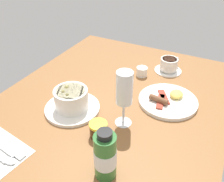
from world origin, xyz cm
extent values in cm
cube|color=brown|center=(0.00, 0.00, -1.50)|extent=(110.00, 84.00, 3.00)
cylinder|color=white|center=(8.97, -10.38, 0.60)|extent=(19.95, 19.95, 1.20)
cylinder|color=white|center=(8.97, -10.38, 4.87)|extent=(12.06, 12.06, 7.34)
cylinder|color=beige|center=(8.97, -10.38, 7.74)|extent=(10.37, 10.37, 1.60)
sphere|color=#978F55|center=(7.85, -12.66, 8.64)|extent=(1.27, 1.27, 1.27)
sphere|color=#978F55|center=(10.80, -12.11, 8.64)|extent=(1.19, 1.19, 1.19)
sphere|color=#978F55|center=(8.09, -12.69, 8.64)|extent=(1.38, 1.38, 1.38)
sphere|color=#978F55|center=(11.74, -9.72, 8.64)|extent=(1.09, 1.09, 1.09)
cube|color=white|center=(35.27, -18.51, 0.15)|extent=(14.85, 19.56, 0.30)
cube|color=silver|center=(34.07, -19.51, 0.55)|extent=(3.19, 14.03, 0.50)
cube|color=silver|center=(34.07, -11.71, 0.55)|extent=(2.69, 3.88, 0.40)
ellipsoid|color=silver|center=(36.87, -12.51, 0.60)|extent=(2.40, 4.00, 0.60)
cylinder|color=white|center=(-34.38, 12.60, 0.45)|extent=(12.23, 12.23, 0.90)
cylinder|color=white|center=(-34.38, 12.60, 3.58)|extent=(7.79, 7.79, 5.36)
cylinder|color=#381F14|center=(-34.38, 12.60, 5.76)|extent=(6.62, 6.62, 1.00)
torus|color=white|center=(-38.76, 14.78, 3.85)|extent=(3.58, 2.32, 3.60)
cylinder|color=white|center=(-25.07, 3.27, 2.01)|extent=(4.85, 4.85, 4.03)
cone|color=white|center=(-27.10, 2.46, 3.54)|extent=(2.77, 2.43, 2.35)
cylinder|color=white|center=(6.95, 9.16, 0.20)|extent=(5.72, 5.72, 0.40)
cylinder|color=white|center=(6.95, 9.16, 4.58)|extent=(0.80, 0.80, 8.36)
cylinder|color=white|center=(6.95, 9.16, 14.37)|extent=(5.35, 5.35, 11.21)
cylinder|color=#F0E3BF|center=(6.95, 9.16, 12.68)|extent=(4.38, 4.38, 6.72)
cylinder|color=#39210D|center=(16.02, 4.66, 2.14)|extent=(5.55, 5.55, 4.27)
cylinder|color=yellow|center=(16.02, 4.66, 4.67)|extent=(5.83, 5.83, 0.80)
cylinder|color=#337233|center=(27.73, 13.56, 7.02)|extent=(5.85, 5.85, 14.05)
cylinder|color=white|center=(27.73, 13.56, 6.74)|extent=(5.97, 5.97, 5.34)
cylinder|color=black|center=(27.73, 13.56, 14.89)|extent=(3.80, 3.80, 1.69)
cylinder|color=white|center=(-11.12, 19.37, 0.70)|extent=(22.14, 22.14, 1.40)
cube|color=#AE3828|center=(-11.44, 17.54, 1.70)|extent=(8.91, 6.79, 0.60)
cube|color=#9C3828|center=(-8.09, 17.32, 1.70)|extent=(9.30, 4.15, 0.60)
cylinder|color=brown|center=(-7.80, 16.60, 2.60)|extent=(3.09, 7.23, 2.20)
ellipsoid|color=#F2D859|center=(-14.44, 21.58, 2.40)|extent=(6.00, 4.80, 2.40)
camera|label=1|loc=(63.59, 33.94, 56.17)|focal=38.80mm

